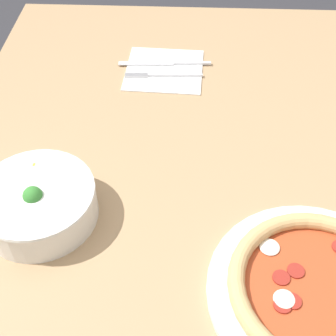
# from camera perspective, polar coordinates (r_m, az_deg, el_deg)

# --- Properties ---
(dining_table) EXTENTS (1.34, 0.91, 0.73)m
(dining_table) POSITION_cam_1_polar(r_m,az_deg,el_deg) (0.91, 1.65, -6.28)
(dining_table) COLOR tan
(dining_table) RESTS_ON ground_plane
(pizza) EXTENTS (0.32, 0.32, 0.04)m
(pizza) POSITION_cam_1_polar(r_m,az_deg,el_deg) (0.73, 17.97, -13.97)
(pizza) COLOR white
(pizza) RESTS_ON dining_table
(bowl) EXTENTS (0.20, 0.20, 0.08)m
(bowl) POSITION_cam_1_polar(r_m,az_deg,el_deg) (0.80, -15.51, -3.97)
(bowl) COLOR white
(bowl) RESTS_ON dining_table
(napkin) EXTENTS (0.18, 0.18, 0.00)m
(napkin) POSITION_cam_1_polar(r_m,az_deg,el_deg) (1.11, -0.36, 11.87)
(napkin) COLOR white
(napkin) RESTS_ON dining_table
(fork) EXTENTS (0.02, 0.18, 0.00)m
(fork) POSITION_cam_1_polar(r_m,az_deg,el_deg) (1.09, -0.33, 11.26)
(fork) COLOR silver
(fork) RESTS_ON napkin
(knife) EXTENTS (0.02, 0.22, 0.01)m
(knife) POSITION_cam_1_polar(r_m,az_deg,el_deg) (1.13, 0.19, 12.64)
(knife) COLOR silver
(knife) RESTS_ON napkin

